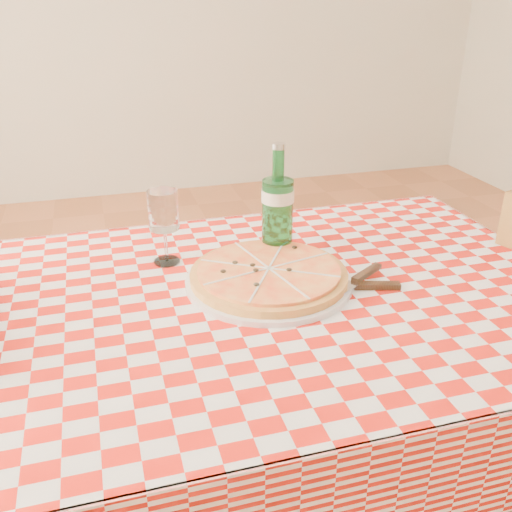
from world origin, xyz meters
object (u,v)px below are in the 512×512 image
at_px(pizza_plate, 269,274).
at_px(wine_glass, 164,227).
at_px(dining_table, 273,333).
at_px(water_bottle, 278,201).

bearing_deg(pizza_plate, wine_glass, 139.23).
distance_m(dining_table, pizza_plate, 0.13).
bearing_deg(wine_glass, dining_table, -47.35).
bearing_deg(pizza_plate, dining_table, -93.74).
height_order(pizza_plate, wine_glass, wine_glass).
bearing_deg(dining_table, wine_glass, 132.65).
relative_size(dining_table, pizza_plate, 3.36).
bearing_deg(water_bottle, pizza_plate, -114.74).
bearing_deg(water_bottle, wine_glass, 172.99).
distance_m(pizza_plate, wine_glass, 0.26).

